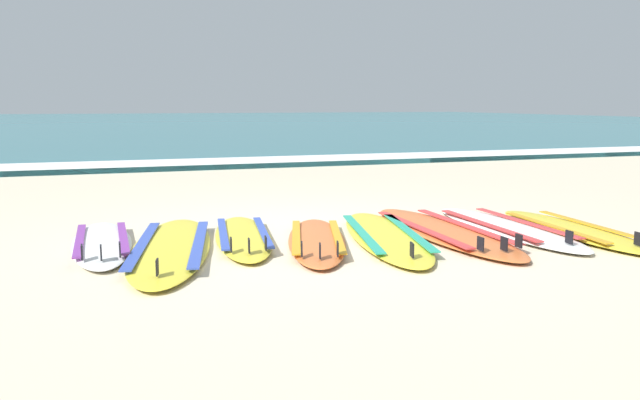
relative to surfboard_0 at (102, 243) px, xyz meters
The scene contains 11 objects.
ground_plane 1.80m from the surfboard_0, ahead, with size 80.00×80.00×0.00m, color beige.
sea 36.11m from the surfboard_0, 87.14° to the left, with size 80.00×60.00×0.10m, color teal.
wave_foam_strip 6.98m from the surfboard_0, 75.05° to the left, with size 80.00×1.36×0.11m, color white.
surfboard_0 is the anchor object (origin of this frame).
surfboard_1 0.66m from the surfboard_0, 33.32° to the right, with size 1.12×2.66×0.18m.
surfboard_2 1.22m from the surfboard_0, ahead, with size 0.79×2.05×0.18m.
surfboard_3 1.87m from the surfboard_0, 15.39° to the right, with size 1.05×2.07×0.18m.
surfboard_4 2.50m from the surfboard_0, 11.90° to the right, with size 1.10×2.49×0.18m.
surfboard_5 3.10m from the surfboard_0, ahead, with size 0.69×2.60×0.18m.
surfboard_6 3.77m from the surfboard_0, ahead, with size 0.65×2.38×0.18m.
surfboard_7 4.34m from the surfboard_0, 10.98° to the right, with size 0.69×2.24×0.18m.
Camera 1 is at (-1.74, -5.64, 1.24)m, focal length 35.79 mm.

